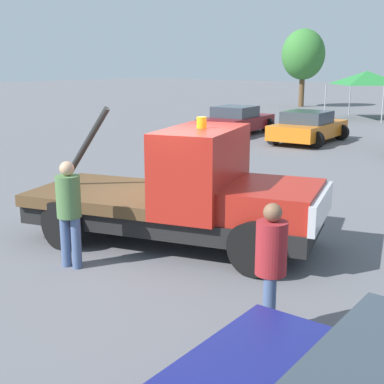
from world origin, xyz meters
TOP-DOWN VIEW (x-y plane):
  - ground_plane at (0.00, 0.00)m, footprint 160.00×160.00m
  - tow_truck at (0.32, 0.11)m, footprint 5.88×3.75m
  - person_near_truck at (3.35, -1.92)m, footprint 0.38×0.38m
  - person_at_hood at (-0.41, -2.03)m, footprint 0.40×0.40m
  - parked_car_maroon at (-8.14, 13.56)m, footprint 2.86×4.53m
  - parked_car_orange at (-4.30, 13.38)m, footprint 2.80×4.45m
  - canopy_tent_green at (-6.42, 24.43)m, footprint 3.55×3.55m
  - tree_left at (-13.88, 30.23)m, footprint 3.25×3.25m

SIDE VIEW (x-z plane):
  - ground_plane at x=0.00m, z-range 0.00..0.00m
  - parked_car_maroon at x=-8.14m, z-range -0.02..1.32m
  - parked_car_orange at x=-4.30m, z-range -0.02..1.32m
  - tow_truck at x=0.32m, z-range -0.32..2.19m
  - person_near_truck at x=3.35m, z-range 0.13..1.85m
  - person_at_hood at x=-0.41m, z-range 0.14..1.93m
  - canopy_tent_green at x=-6.42m, z-range 1.02..3.86m
  - tree_left at x=-13.88m, z-range 0.99..6.80m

